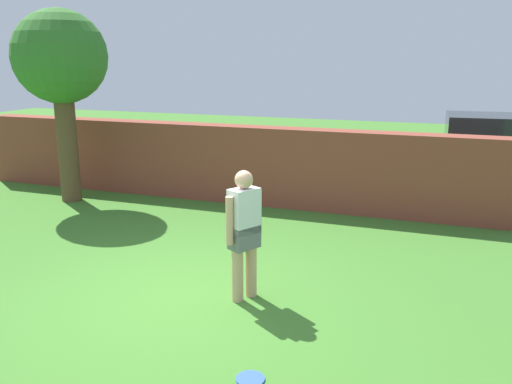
% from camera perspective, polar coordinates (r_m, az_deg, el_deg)
% --- Properties ---
extents(ground_plane, '(40.00, 40.00, 0.00)m').
position_cam_1_polar(ground_plane, '(6.84, -8.09, -11.33)').
color(ground_plane, '#3D7528').
extents(brick_wall, '(11.40, 0.50, 1.56)m').
position_cam_1_polar(brick_wall, '(11.25, -3.80, 3.10)').
color(brick_wall, brown).
rests_on(brick_wall, ground).
extents(tree, '(1.84, 1.84, 3.84)m').
position_cam_1_polar(tree, '(11.60, -19.85, 12.76)').
color(tree, brown).
rests_on(tree, ground).
extents(person, '(0.36, 0.49, 1.62)m').
position_cam_1_polar(person, '(6.54, -1.25, -3.93)').
color(person, tan).
rests_on(person, ground).
extents(car, '(4.30, 2.13, 1.72)m').
position_cam_1_polar(car, '(12.65, 23.69, 3.53)').
color(car, '#0C4C2D').
rests_on(car, ground).
extents(frisbee_blue, '(0.27, 0.27, 0.02)m').
position_cam_1_polar(frisbee_blue, '(5.32, -0.60, -19.06)').
color(frisbee_blue, blue).
rests_on(frisbee_blue, ground).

